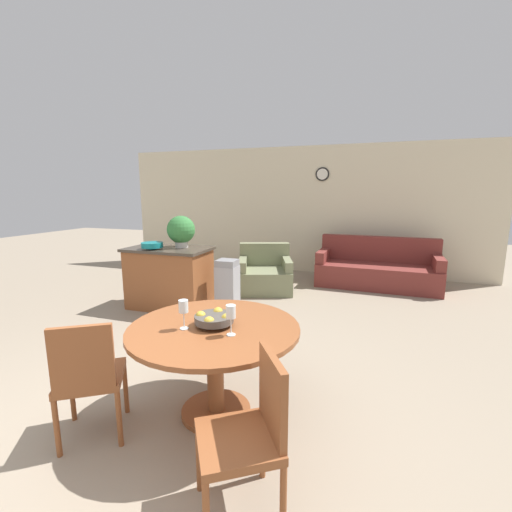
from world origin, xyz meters
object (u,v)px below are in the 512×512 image
(fruit_bowl, at_px, (214,318))
(potted_plant, at_px, (181,230))
(kitchen_island, at_px, (169,278))
(teal_bowl, at_px, (152,245))
(trash_bin, at_px, (227,286))
(dining_chair_near_left, at_px, (89,374))
(wine_glass_right, at_px, (231,313))
(wine_glass_left, at_px, (183,308))
(dining_chair_near_right, at_px, (251,428))
(couch, at_px, (377,270))
(armchair, at_px, (265,275))
(dining_table, at_px, (215,346))

(fruit_bowl, bearing_deg, potted_plant, 125.45)
(kitchen_island, distance_m, teal_bowl, 0.56)
(kitchen_island, relative_size, trash_bin, 1.58)
(dining_chair_near_left, distance_m, wine_glass_right, 1.06)
(fruit_bowl, distance_m, wine_glass_left, 0.25)
(potted_plant, bearing_deg, kitchen_island, -145.32)
(dining_chair_near_right, height_order, fruit_bowl, dining_chair_near_right)
(dining_chair_near_right, distance_m, potted_plant, 3.70)
(dining_chair_near_left, xyz_separation_m, dining_chair_near_right, (1.24, -0.16, 0.00))
(trash_bin, xyz_separation_m, couch, (2.09, 2.21, -0.08))
(dining_chair_near_left, height_order, kitchen_island, kitchen_island)
(dining_chair_near_left, distance_m, wine_glass_left, 0.77)
(potted_plant, bearing_deg, teal_bowl, -137.89)
(wine_glass_right, bearing_deg, armchair, 103.34)
(dining_chair_near_left, xyz_separation_m, couch, (1.95, 4.96, -0.20))
(fruit_bowl, relative_size, trash_bin, 0.38)
(dining_chair_near_right, distance_m, wine_glass_left, 1.01)
(dining_table, height_order, teal_bowl, teal_bowl)
(dining_table, xyz_separation_m, wine_glass_right, (0.19, -0.12, 0.33))
(wine_glass_left, height_order, armchair, wine_glass_left)
(armchair, bearing_deg, couch, 7.09)
(fruit_bowl, bearing_deg, dining_chair_near_right, -52.27)
(dining_chair_near_left, distance_m, potted_plant, 3.00)
(teal_bowl, bearing_deg, kitchen_island, 48.57)
(wine_glass_left, distance_m, potted_plant, 2.77)
(dining_chair_near_left, distance_m, armchair, 4.03)
(dining_chair_near_right, distance_m, armchair, 4.36)
(kitchen_island, height_order, trash_bin, kitchen_island)
(fruit_bowl, xyz_separation_m, wine_glass_right, (0.19, -0.12, 0.11))
(teal_bowl, distance_m, couch, 4.06)
(potted_plant, bearing_deg, armchair, 53.31)
(fruit_bowl, bearing_deg, teal_bowl, 134.37)
(dining_table, distance_m, wine_glass_left, 0.40)
(wine_glass_right, relative_size, potted_plant, 0.47)
(wine_glass_left, bearing_deg, potted_plant, 120.84)
(dining_table, relative_size, kitchen_island, 1.05)
(dining_chair_near_left, relative_size, fruit_bowl, 3.03)
(fruit_bowl, height_order, couch, couch)
(dining_chair_near_right, bearing_deg, dining_chair_near_left, 49.68)
(dining_chair_near_left, bearing_deg, wine_glass_right, -7.61)
(kitchen_island, bearing_deg, couch, 37.28)
(dining_table, xyz_separation_m, dining_chair_near_left, (-0.70, -0.54, -0.07))
(fruit_bowl, bearing_deg, wine_glass_right, -31.93)
(wine_glass_right, bearing_deg, teal_bowl, 135.39)
(dining_table, distance_m, trash_bin, 2.37)
(couch, relative_size, armchair, 1.89)
(dining_table, height_order, dining_chair_near_left, dining_chair_near_left)
(dining_table, distance_m, potted_plant, 2.82)
(dining_table, relative_size, fruit_bowl, 4.40)
(wine_glass_right, height_order, trash_bin, wine_glass_right)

